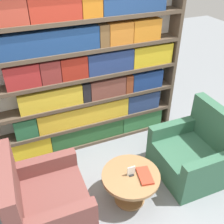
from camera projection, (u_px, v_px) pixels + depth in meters
ground_plane at (128, 208)px, 3.11m from camera, size 14.00×14.00×0.00m
bookshelf at (87, 76)px, 3.56m from camera, size 2.71×0.30×2.24m
armchair_left at (45, 203)px, 2.81m from camera, size 0.83×0.90×0.93m
armchair_right at (194, 154)px, 3.45m from camera, size 0.83×0.90×0.93m
coffee_table at (130, 182)px, 3.05m from camera, size 0.67×0.67×0.42m
table_sign at (131, 172)px, 2.96m from camera, size 0.09×0.06×0.12m
stray_book at (145, 176)px, 2.96m from camera, size 0.19×0.29×0.03m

